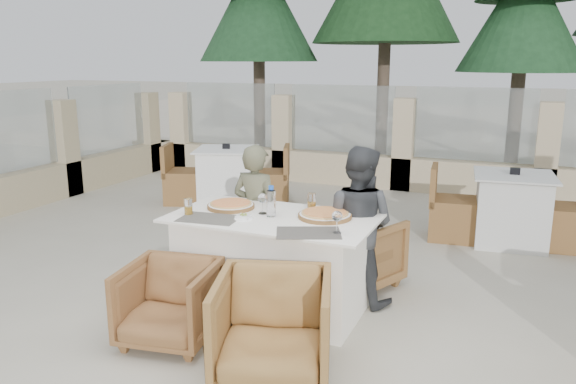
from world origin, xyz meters
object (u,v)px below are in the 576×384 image
at_px(water_bottle, 271,201).
at_px(armchair_near_right, 273,327).
at_px(dining_table, 273,263).
at_px(armchair_far_right, 355,252).
at_px(wine_glass_corner, 337,221).
at_px(armchair_near_left, 169,303).
at_px(wine_glass_centre, 263,202).
at_px(bg_table_b, 511,209).
at_px(beer_glass_left, 188,207).
at_px(pizza_right, 325,214).
at_px(bg_table_a, 227,176).
at_px(olive_dish, 244,216).
at_px(diner_right, 358,225).
at_px(armchair_far_left, 269,248).
at_px(beer_glass_right, 312,202).
at_px(diner_left, 256,215).
at_px(pizza_left, 231,205).

relative_size(water_bottle, armchair_near_right, 0.33).
distance_m(dining_table, armchair_far_right, 0.85).
bearing_deg(wine_glass_corner, armchair_near_right, -105.21).
bearing_deg(armchair_near_left, wine_glass_centre, 58.02).
bearing_deg(bg_table_b, beer_glass_left, -136.60).
distance_m(pizza_right, bg_table_a, 3.66).
xyz_separation_m(wine_glass_centre, bg_table_b, (1.80, 2.47, -0.48)).
bearing_deg(beer_glass_left, armchair_far_right, 39.68).
xyz_separation_m(olive_dish, armchair_far_right, (0.64, 0.87, -0.48)).
height_order(armchair_far_right, diner_right, diner_right).
bearing_deg(dining_table, bg_table_b, 55.95).
bearing_deg(water_bottle, wine_glass_centre, 156.06).
xyz_separation_m(dining_table, armchair_far_left, (-0.31, 0.59, -0.10)).
distance_m(wine_glass_centre, diner_right, 0.80).
distance_m(armchair_far_right, armchair_near_left, 1.75).
bearing_deg(olive_dish, beer_glass_left, -173.94).
height_order(beer_glass_right, diner_right, diner_right).
xyz_separation_m(water_bottle, armchair_near_left, (-0.44, -0.78, -0.60)).
bearing_deg(bg_table_b, olive_dish, -130.97).
xyz_separation_m(beer_glass_left, diner_left, (0.26, 0.67, -0.21)).
height_order(olive_dish, diner_left, diner_left).
xyz_separation_m(beer_glass_right, diner_left, (-0.58, 0.17, -0.21)).
xyz_separation_m(dining_table, armchair_far_right, (0.47, 0.71, -0.07)).
relative_size(wine_glass_corner, bg_table_a, 0.11).
bearing_deg(beer_glass_right, bg_table_a, 130.76).
relative_size(olive_dish, armchair_near_left, 0.17).
bearing_deg(bg_table_a, olive_dish, -78.77).
bearing_deg(pizza_left, armchair_near_right, -50.38).
relative_size(beer_glass_right, armchair_far_left, 0.23).
relative_size(water_bottle, wine_glass_centre, 1.33).
relative_size(dining_table, diner_left, 1.28).
bearing_deg(wine_glass_centre, diner_right, 28.75).
relative_size(wine_glass_centre, armchair_far_right, 0.27).
bearing_deg(pizza_right, dining_table, -162.85).
bearing_deg(diner_right, wine_glass_centre, 35.94).
relative_size(wine_glass_centre, beer_glass_right, 1.31).
relative_size(wine_glass_centre, diner_left, 0.15).
bearing_deg(bg_table_b, diner_right, -124.22).
xyz_separation_m(beer_glass_left, diner_right, (1.20, 0.62, -0.18)).
height_order(olive_dish, armchair_far_right, olive_dish).
distance_m(armchair_near_right, bg_table_b, 3.65).
bearing_deg(armchair_near_left, beer_glass_left, 98.59).
distance_m(olive_dish, diner_left, 0.67).
xyz_separation_m(wine_glass_centre, armchair_far_right, (0.58, 0.67, -0.55)).
bearing_deg(pizza_right, bg_table_b, 61.29).
bearing_deg(diner_right, olive_dish, 44.79).
bearing_deg(diner_left, dining_table, 135.02).
bearing_deg(wine_glass_centre, armchair_far_left, 110.25).
bearing_deg(armchair_near_left, beer_glass_right, 48.89).
xyz_separation_m(beer_glass_right, bg_table_a, (-2.22, 2.57, -0.46)).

